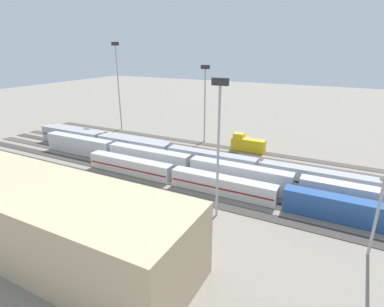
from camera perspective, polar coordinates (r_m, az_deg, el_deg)
ground_plane at (r=79.95m, az=1.58°, el=-2.30°), size 400.00×400.00×0.00m
track_bed_0 at (r=95.07m, az=6.19°, el=1.19°), size 140.00×2.80×0.12m
track_bed_1 at (r=90.66m, az=5.03°, el=0.32°), size 140.00×2.80×0.12m
track_bed_2 at (r=86.31m, az=3.75°, el=-0.63°), size 140.00×2.80×0.12m
track_bed_3 at (r=82.03m, az=2.34°, el=-1.69°), size 140.00×2.80×0.12m
track_bed_4 at (r=77.84m, az=0.77°, el=-2.87°), size 140.00×2.80×0.12m
track_bed_5 at (r=73.76m, az=-0.98°, el=-4.17°), size 140.00×2.80×0.12m
track_bed_6 at (r=69.79m, az=-2.93°, el=-5.62°), size 140.00×2.80×0.12m
track_bed_7 at (r=65.96m, az=-5.13°, el=-7.23°), size 140.00×2.80×0.12m
train_on_track_6 at (r=65.24m, az=3.90°, el=-5.52°), size 66.40×3.06×4.40m
train_on_track_3 at (r=100.40m, az=-15.98°, el=2.70°), size 47.20×3.00×3.80m
train_on_track_0 at (r=92.27m, az=10.33°, el=1.79°), size 10.00×3.00×5.00m
train_on_track_5 at (r=72.30m, az=-0.23°, el=-2.46°), size 95.60×3.00×5.00m
train_on_track_4 at (r=75.29m, az=3.58°, el=-1.61°), size 119.80×3.06×5.00m
light_mast_0 at (r=97.20m, az=2.44°, el=11.20°), size 2.80×0.70×24.33m
light_mast_1 at (r=51.40m, az=5.04°, el=4.12°), size 2.80×0.70×24.85m
light_mast_2 at (r=115.48m, az=-13.76°, el=13.83°), size 2.80×0.70×31.16m
maintenance_shed at (r=52.05m, az=-26.91°, el=-10.49°), size 50.95×14.13×10.81m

